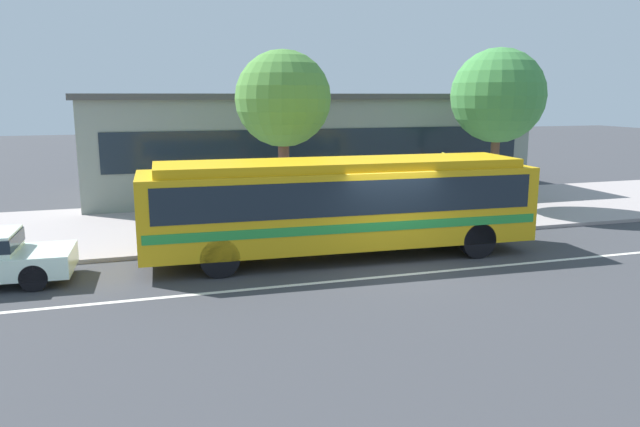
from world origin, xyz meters
name	(u,v)px	position (x,y,z in m)	size (l,w,h in m)	color
ground_plane	(392,266)	(0.00, 0.00, 0.00)	(120.00, 120.00, 0.00)	#393B3F
sidewalk_slab	(319,217)	(0.00, 6.66, 0.06)	(60.00, 8.00, 0.12)	#A09593
lane_stripe_center	(405,275)	(0.00, -0.80, 0.00)	(56.00, 0.16, 0.01)	silver
transit_bus	(341,201)	(-0.98, 1.31, 1.59)	(10.91, 2.84, 2.73)	gold
pedestrian_waiting_near_sign	(313,202)	(-1.01, 4.02, 1.10)	(0.43, 0.43, 1.69)	#2A2641
pedestrian_walking_along_curb	(159,207)	(-5.76, 4.39, 1.14)	(0.46, 0.46, 1.74)	navy
pedestrian_standing_by_tree	(483,198)	(4.63, 3.08, 1.10)	(0.42, 0.42, 1.68)	#78605D
bus_stop_sign	(443,181)	(3.10, 3.08, 1.74)	(0.17, 0.43, 2.53)	gray
street_tree_near_stop	(283,100)	(-1.60, 5.49, 4.33)	(3.18, 3.18, 5.83)	brown
street_tree_mid_block	(498,96)	(6.95, 6.08, 4.43)	(3.57, 3.57, 6.12)	brown
station_building	(300,142)	(1.18, 13.55, 2.27)	(19.55, 9.00, 4.53)	gray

